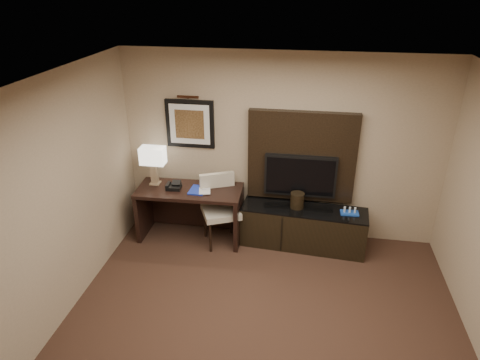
% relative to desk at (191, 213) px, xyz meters
% --- Properties ---
extents(floor, '(4.50, 5.00, 0.01)m').
position_rel_desk_xyz_m(floor, '(1.25, -2.10, -0.41)').
color(floor, '#342017').
rests_on(floor, ground).
extents(ceiling, '(4.50, 5.00, 0.01)m').
position_rel_desk_xyz_m(ceiling, '(1.25, -2.10, 2.30)').
color(ceiling, silver).
rests_on(ceiling, wall_back).
extents(wall_back, '(4.50, 0.01, 2.70)m').
position_rel_desk_xyz_m(wall_back, '(1.25, 0.40, 0.95)').
color(wall_back, tan).
rests_on(wall_back, floor).
extents(wall_left, '(0.01, 5.00, 2.70)m').
position_rel_desk_xyz_m(wall_left, '(-1.00, -2.10, 0.95)').
color(wall_left, tan).
rests_on(wall_left, floor).
extents(desk, '(1.52, 0.69, 0.80)m').
position_rel_desk_xyz_m(desk, '(0.00, 0.00, 0.00)').
color(desk, black).
rests_on(desk, floor).
extents(credenza, '(1.78, 0.61, 0.60)m').
position_rel_desk_xyz_m(credenza, '(1.64, 0.05, -0.10)').
color(credenza, black).
rests_on(credenza, floor).
extents(tv_wall_panel, '(1.50, 0.12, 1.30)m').
position_rel_desk_xyz_m(tv_wall_panel, '(1.55, 0.34, 0.87)').
color(tv_wall_panel, black).
rests_on(tv_wall_panel, wall_back).
extents(tv, '(1.00, 0.08, 0.60)m').
position_rel_desk_xyz_m(tv, '(1.55, 0.24, 0.62)').
color(tv, black).
rests_on(tv, tv_wall_panel).
extents(artwork, '(0.70, 0.04, 0.70)m').
position_rel_desk_xyz_m(artwork, '(-0.05, 0.38, 1.25)').
color(artwork, black).
rests_on(artwork, wall_back).
extents(picture_light, '(0.04, 0.04, 0.30)m').
position_rel_desk_xyz_m(picture_light, '(-0.05, 0.34, 1.65)').
color(picture_light, '#412214').
rests_on(picture_light, wall_back).
extents(desk_chair, '(0.70, 0.74, 1.05)m').
position_rel_desk_xyz_m(desk_chair, '(0.47, -0.06, 0.12)').
color(desk_chair, beige).
rests_on(desk_chair, floor).
extents(table_lamp, '(0.40, 0.26, 0.62)m').
position_rel_desk_xyz_m(table_lamp, '(-0.54, 0.09, 0.71)').
color(table_lamp, '#957B5D').
rests_on(table_lamp, desk).
extents(desk_phone, '(0.21, 0.20, 0.10)m').
position_rel_desk_xyz_m(desk_phone, '(-0.22, -0.02, 0.45)').
color(desk_phone, black).
rests_on(desk_phone, desk).
extents(blue_folder, '(0.23, 0.30, 0.02)m').
position_rel_desk_xyz_m(blue_folder, '(0.13, -0.03, 0.41)').
color(blue_folder, '#182DA0').
rests_on(blue_folder, desk).
extents(book, '(0.16, 0.06, 0.22)m').
position_rel_desk_xyz_m(book, '(0.16, -0.07, 0.51)').
color(book, tan).
rests_on(book, desk).
extents(ice_bucket, '(0.22, 0.22, 0.22)m').
position_rel_desk_xyz_m(ice_bucket, '(1.54, 0.08, 0.31)').
color(ice_bucket, black).
rests_on(ice_bucket, credenza).
extents(minibar_tray, '(0.25, 0.15, 0.09)m').
position_rel_desk_xyz_m(minibar_tray, '(2.26, 0.02, 0.25)').
color(minibar_tray, '#1A48AD').
rests_on(minibar_tray, credenza).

